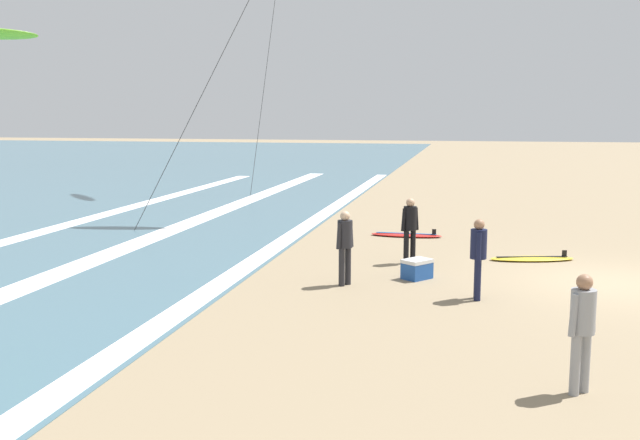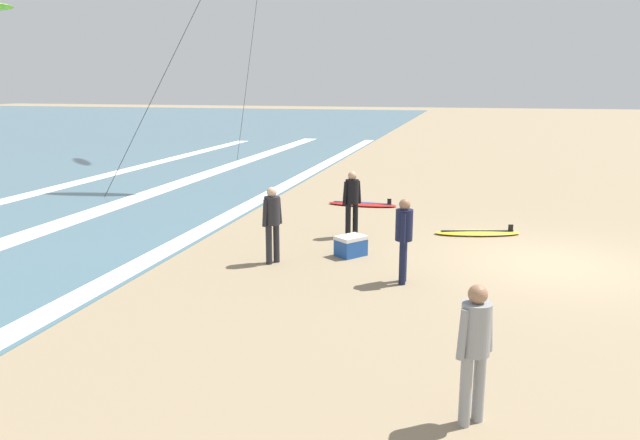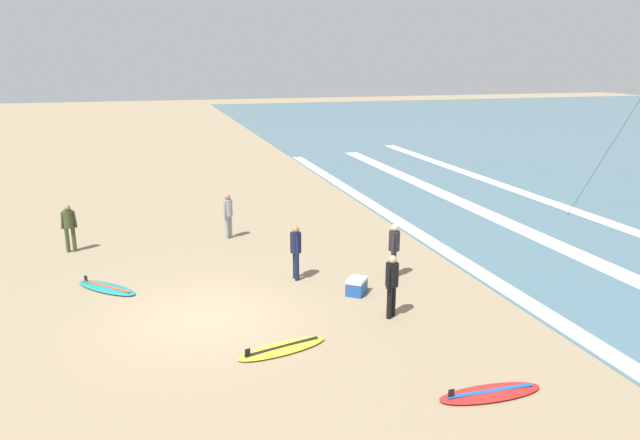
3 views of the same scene
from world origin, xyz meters
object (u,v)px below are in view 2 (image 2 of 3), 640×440
Objects in this scene: surfer_right_near at (272,218)px; surfboard_left_pile at (477,233)px; surfer_background_far at (352,198)px; cooler_box at (351,246)px; surfboard_right_spare at (363,204)px; surfer_left_far at (475,342)px; surfer_foreground_main at (404,233)px.

surfboard_left_pile is (3.55, -4.12, -0.91)m from surfer_right_near.
cooler_box is (-1.65, -0.31, -0.74)m from surfer_background_far.
surfer_background_far is 1.83m from cooler_box.
surfer_background_far reaches higher than surfboard_left_pile.
cooler_box is at bearing -169.37° from surfer_background_far.
surfboard_right_spare is at bearing 7.57° from cooler_box.
surfer_left_far reaches higher than cooler_box.
surfer_left_far is 6.77m from cooler_box.
surfer_background_far and surfer_left_far have the same top height.
surfer_left_far reaches higher than surfboard_right_spare.
surfboard_right_spare is (7.05, 2.03, -0.91)m from surfer_foreground_main.
surfer_foreground_main is at bearing -140.18° from cooler_box.
surfer_background_far is 0.76× the size of surfboard_right_spare.
surfer_left_far is (-4.66, -1.29, 0.00)m from surfer_foreground_main.
surfer_right_near is 0.76× the size of surfboard_right_spare.
surfboard_right_spare is 5.55m from cooler_box.
surfer_right_near is at bearing 130.75° from surfboard_left_pile.
surfboard_left_pile is at bearing -130.34° from surfboard_right_spare.
surfer_background_far reaches higher than cooler_box.
surfer_right_near reaches higher than cooler_box.
surfer_right_near is 6.53m from surfboard_right_spare.
surfboard_left_pile is (0.97, -2.97, -0.91)m from surfer_background_far.
surfer_left_far is at bearing -164.54° from surfer_foreground_main.
cooler_box is (-5.50, -0.73, 0.18)m from surfboard_right_spare.
surfer_right_near is 2.11× the size of cooler_box.
surfer_background_far is at bearing -24.08° from surfer_right_near.
surfer_foreground_main reaches higher than cooler_box.
surfer_foreground_main is 4.49m from surfboard_left_pile.
surfboard_left_pile is (4.18, -1.36, -0.91)m from surfer_foreground_main.
surfer_foreground_main reaches higher than surfboard_left_pile.
surfer_foreground_main is 0.76× the size of surfboard_right_spare.
surfboard_left_pile is at bearing -71.88° from surfer_background_far.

